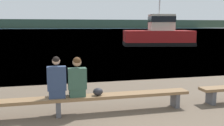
{
  "coord_description": "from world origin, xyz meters",
  "views": [
    {
      "loc": [
        -0.99,
        -3.34,
        2.24
      ],
      "look_at": [
        1.13,
        5.76,
        0.82
      ],
      "focal_mm": 40.0,
      "sensor_mm": 36.0,
      "label": 1
    }
  ],
  "objects_px": {
    "person_right": "(77,80)",
    "bench_main": "(58,101)",
    "tugboat_red": "(158,36)",
    "shopping_bag": "(98,92)",
    "person_left": "(57,81)"
  },
  "relations": [
    {
      "from": "person_right",
      "to": "shopping_bag",
      "type": "bearing_deg",
      "value": -3.59
    },
    {
      "from": "person_right",
      "to": "bench_main",
      "type": "bearing_deg",
      "value": -178.91
    },
    {
      "from": "tugboat_red",
      "to": "bench_main",
      "type": "bearing_deg",
      "value": 161.56
    },
    {
      "from": "bench_main",
      "to": "shopping_bag",
      "type": "height_order",
      "value": "shopping_bag"
    },
    {
      "from": "bench_main",
      "to": "tugboat_red",
      "type": "relative_size",
      "value": 0.85
    },
    {
      "from": "person_left",
      "to": "person_right",
      "type": "height_order",
      "value": "person_left"
    },
    {
      "from": "person_right",
      "to": "shopping_bag",
      "type": "height_order",
      "value": "person_right"
    },
    {
      "from": "person_left",
      "to": "bench_main",
      "type": "bearing_deg",
      "value": -32.42
    },
    {
      "from": "tugboat_red",
      "to": "person_right",
      "type": "bearing_deg",
      "value": 162.6
    },
    {
      "from": "shopping_bag",
      "to": "person_right",
      "type": "bearing_deg",
      "value": 176.41
    },
    {
      "from": "person_right",
      "to": "tugboat_red",
      "type": "xyz_separation_m",
      "value": [
        10.89,
        20.01,
        0.19
      ]
    },
    {
      "from": "tugboat_red",
      "to": "shopping_bag",
      "type": "bearing_deg",
      "value": 163.79
    },
    {
      "from": "person_left",
      "to": "tugboat_red",
      "type": "xyz_separation_m",
      "value": [
        11.39,
        20.01,
        0.19
      ]
    },
    {
      "from": "bench_main",
      "to": "tugboat_red",
      "type": "distance_m",
      "value": 23.04
    },
    {
      "from": "person_right",
      "to": "tugboat_red",
      "type": "bearing_deg",
      "value": 61.45
    }
  ]
}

